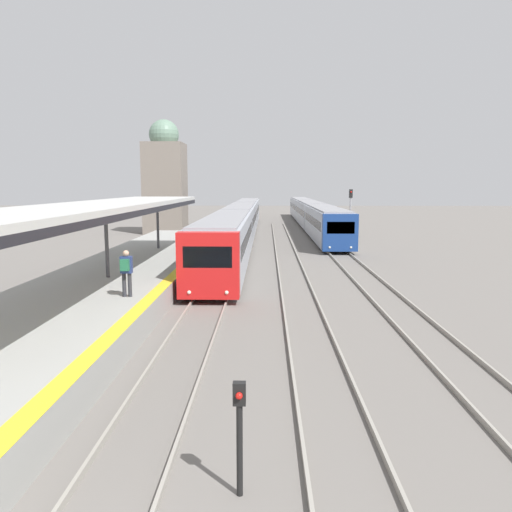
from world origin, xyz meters
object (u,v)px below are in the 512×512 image
object	(u,v)px
train_near	(241,220)
signal_post_near	(239,426)
person_on_platform	(126,269)
signal_mast_far	(350,209)
train_far	(310,213)

from	to	relation	value
train_near	signal_post_near	bearing A→B (deg)	-87.08
person_on_platform	signal_post_near	bearing A→B (deg)	-65.47
person_on_platform	train_near	bearing A→B (deg)	84.86
train_near	signal_post_near	size ratio (longest dim) A/B	27.86
train_near	signal_mast_far	xyz separation A→B (m)	(9.36, -3.88, 1.17)
signal_mast_far	person_on_platform	bearing A→B (deg)	-115.81
signal_post_near	train_far	bearing A→B (deg)	83.89
signal_post_near	signal_mast_far	bearing A→B (deg)	77.93
signal_mast_far	train_near	bearing A→B (deg)	157.50
train_far	signal_mast_far	size ratio (longest dim) A/B	10.78
train_near	signal_mast_far	size ratio (longest dim) A/B	11.41
person_on_platform	signal_post_near	size ratio (longest dim) A/B	0.89
signal_mast_far	signal_post_near	bearing A→B (deg)	-102.07
train_far	signal_mast_far	world-z (taller)	signal_mast_far
person_on_platform	signal_mast_far	size ratio (longest dim) A/B	0.36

